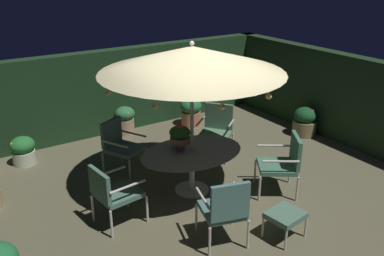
{
  "coord_description": "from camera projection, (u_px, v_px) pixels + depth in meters",
  "views": [
    {
      "loc": [
        -3.42,
        -4.67,
        3.56
      ],
      "look_at": [
        -0.13,
        0.37,
        1.13
      ],
      "focal_mm": 38.59,
      "sensor_mm": 36.0,
      "label": 1
    }
  ],
  "objects": [
    {
      "name": "ground_plane",
      "position": [
        211.0,
        198.0,
        6.69
      ],
      "size": [
        7.69,
        7.47,
        0.02
      ],
      "primitive_type": "cube",
      "color": "brown"
    },
    {
      "name": "hedge_backdrop_rear",
      "position": [
        118.0,
        90.0,
        9.13
      ],
      "size": [
        7.69,
        0.3,
        1.83
      ],
      "primitive_type": "cube",
      "color": "#1A351C",
      "rests_on": "ground_plane"
    },
    {
      "name": "hedge_backdrop_right",
      "position": [
        362.0,
        104.0,
        8.22
      ],
      "size": [
        0.3,
        7.47,
        1.83
      ],
      "primitive_type": "cube",
      "color": "#1D331C",
      "rests_on": "ground_plane"
    },
    {
      "name": "patio_dining_table",
      "position": [
        192.0,
        158.0,
        6.69
      ],
      "size": [
        1.74,
        1.26,
        0.72
      ],
      "color": "beige",
      "rests_on": "ground_plane"
    },
    {
      "name": "patio_umbrella",
      "position": [
        192.0,
        59.0,
        6.09
      ],
      "size": [
        2.82,
        2.82,
        2.49
      ],
      "color": "silver",
      "rests_on": "ground_plane"
    },
    {
      "name": "centerpiece_planter",
      "position": [
        180.0,
        135.0,
        6.59
      ],
      "size": [
        0.34,
        0.34,
        0.45
      ],
      "color": "#A86C44",
      "rests_on": "patio_dining_table"
    },
    {
      "name": "patio_chair_north",
      "position": [
        284.0,
        161.0,
        6.68
      ],
      "size": [
        0.86,
        0.86,
        1.0
      ],
      "color": "beige",
      "rests_on": "ground_plane"
    },
    {
      "name": "patio_chair_northeast",
      "position": [
        217.0,
        127.0,
        8.01
      ],
      "size": [
        0.83,
        0.84,
        1.01
      ],
      "color": "beige",
      "rests_on": "ground_plane"
    },
    {
      "name": "patio_chair_east",
      "position": [
        120.0,
        143.0,
        7.39
      ],
      "size": [
        0.78,
        0.81,
        0.95
      ],
      "color": "beige",
      "rests_on": "ground_plane"
    },
    {
      "name": "patio_chair_southeast",
      "position": [
        112.0,
        191.0,
        5.82
      ],
      "size": [
        0.69,
        0.64,
        0.93
      ],
      "color": "silver",
      "rests_on": "ground_plane"
    },
    {
      "name": "patio_chair_south",
      "position": [
        225.0,
        207.0,
        5.38
      ],
      "size": [
        0.71,
        0.73,
        1.01
      ],
      "color": "beige",
      "rests_on": "ground_plane"
    },
    {
      "name": "ottoman_footrest",
      "position": [
        285.0,
        216.0,
        5.62
      ],
      "size": [
        0.54,
        0.48,
        0.39
      ],
      "color": "beige",
      "rests_on": "ground_plane"
    },
    {
      "name": "potted_plant_right_near",
      "position": [
        191.0,
        111.0,
        9.57
      ],
      "size": [
        0.5,
        0.5,
        0.64
      ],
      "color": "#B06950",
      "rests_on": "ground_plane"
    },
    {
      "name": "potted_plant_left_near",
      "position": [
        125.0,
        119.0,
        9.09
      ],
      "size": [
        0.43,
        0.43,
        0.62
      ],
      "color": "tan",
      "rests_on": "ground_plane"
    },
    {
      "name": "potted_plant_left_far",
      "position": [
        23.0,
        150.0,
        7.73
      ],
      "size": [
        0.45,
        0.45,
        0.54
      ],
      "color": "beige",
      "rests_on": "ground_plane"
    },
    {
      "name": "potted_plant_right_far",
      "position": [
        305.0,
        121.0,
        9.03
      ],
      "size": [
        0.51,
        0.51,
        0.63
      ],
      "color": "olive",
      "rests_on": "ground_plane"
    }
  ]
}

